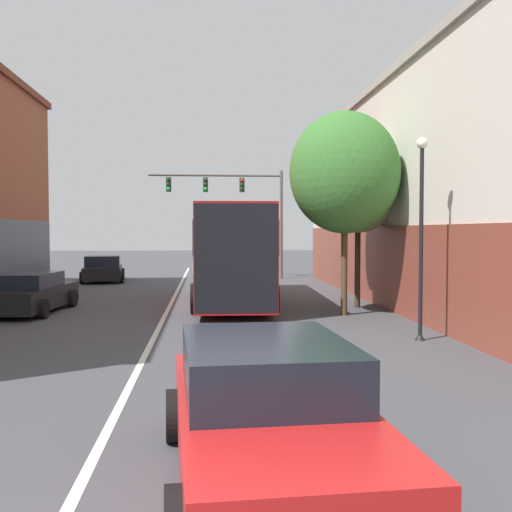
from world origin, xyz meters
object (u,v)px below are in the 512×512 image
bus (233,249)px  street_lamp (421,232)px  parked_car_left_near (29,293)px  street_tree_near (345,173)px  traffic_signal_gantry (237,198)px  street_tree_far (358,187)px  hatchback_foreground (268,416)px  parked_car_left_mid (103,269)px

bus → street_lamp: size_ratio=2.16×
parked_car_left_near → street_tree_near: size_ratio=0.73×
traffic_signal_gantry → street_tree_far: size_ratio=1.28×
bus → hatchback_foreground: bus is taller
bus → parked_car_left_mid: (-6.48, 9.63, -1.33)m
hatchback_foreground → street_tree_far: (4.60, 14.27, 3.50)m
hatchback_foreground → street_lamp: bearing=-33.5°
street_tree_far → street_lamp: bearing=-90.4°
bus → street_lamp: (4.22, -8.35, 0.66)m
street_tree_far → hatchback_foreground: bearing=-107.9°
parked_car_left_mid → street_lamp: 21.01m
traffic_signal_gantry → street_lamp: (3.54, -19.33, -1.87)m
bus → street_lamp: street_lamp is taller
parked_car_left_mid → street_tree_near: 17.14m
bus → parked_car_left_mid: bus is taller
bus → parked_car_left_near: 7.36m
hatchback_foreground → street_lamp: (4.55, 7.93, 1.93)m
hatchback_foreground → parked_car_left_near: 15.29m
hatchback_foreground → street_tree_near: 13.49m
street_lamp → traffic_signal_gantry: bearing=100.4°
hatchback_foreground → street_tree_near: (3.69, 12.41, 3.80)m
parked_car_left_near → street_tree_near: (10.18, -1.44, 3.88)m
parked_car_left_near → traffic_signal_gantry: traffic_signal_gantry is taller
traffic_signal_gantry → parked_car_left_mid: bearing=-169.3°
hatchback_foreground → traffic_signal_gantry: (1.00, 27.26, 3.80)m
street_lamp → parked_car_left_mid: bearing=120.8°
hatchback_foreground → parked_car_left_near: size_ratio=1.02×
hatchback_foreground → parked_car_left_near: (-6.49, 13.85, -0.08)m
parked_car_left_near → street_tree_far: (11.09, 0.42, 3.58)m
street_lamp → street_tree_near: 4.93m
street_lamp → bus: bearing=116.8°
street_tree_near → street_tree_far: size_ratio=1.10×
parked_car_left_near → street_tree_far: size_ratio=0.80×
parked_car_left_mid → street_tree_near: (9.84, -13.50, 3.86)m
bus → traffic_signal_gantry: bearing=-2.1°
bus → hatchback_foreground: bearing=-179.7°
bus → street_tree_far: bearing=-113.7°
bus → traffic_signal_gantry: (0.68, 10.98, 2.53)m
parked_car_left_near → street_lamp: (11.04, -5.92, 2.01)m
parked_car_left_near → parked_car_left_mid: 12.06m
street_lamp → street_tree_far: size_ratio=0.85×
parked_car_left_near → street_tree_near: street_tree_near is taller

